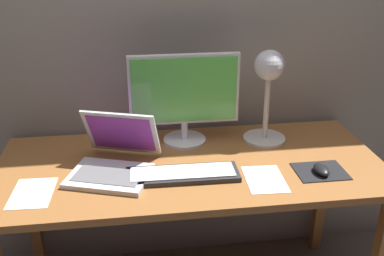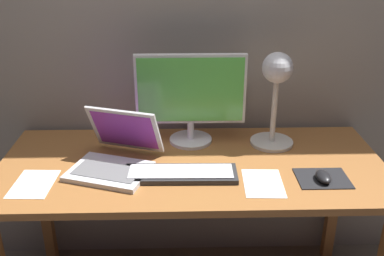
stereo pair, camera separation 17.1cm
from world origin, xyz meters
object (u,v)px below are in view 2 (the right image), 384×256
object	(u,v)px
keyboard_main	(181,174)
laptop	(117,151)
monitor	(190,95)
mouse	(323,177)
desk_lamp	(276,84)

from	to	relation	value
keyboard_main	laptop	world-z (taller)	laptop
monitor	laptop	size ratio (longest dim) A/B	1.18
monitor	laptop	world-z (taller)	monitor
monitor	mouse	xyz separation A→B (m)	(0.50, -0.37, -0.20)
monitor	keyboard_main	world-z (taller)	monitor
monitor	keyboard_main	bearing A→B (deg)	-97.79
monitor	mouse	size ratio (longest dim) A/B	5.03
monitor	mouse	distance (m)	0.66
desk_lamp	laptop	bearing A→B (deg)	-164.68
keyboard_main	desk_lamp	xyz separation A→B (m)	(0.41, 0.28, 0.27)
keyboard_main	laptop	bearing A→B (deg)	158.92
desk_lamp	monitor	bearing A→B (deg)	174.72
laptop	desk_lamp	world-z (taller)	desk_lamp
monitor	laptop	xyz separation A→B (m)	(-0.30, -0.22, -0.16)
monitor	keyboard_main	distance (m)	0.38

